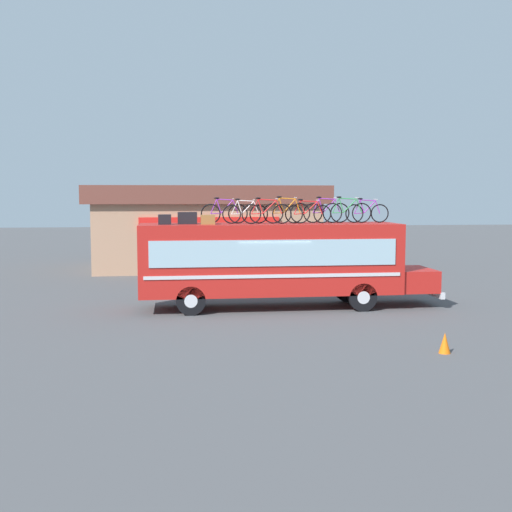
# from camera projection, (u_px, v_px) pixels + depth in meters

# --- Properties ---
(ground_plane) EXTENTS (120.00, 120.00, 0.00)m
(ground_plane) POSITION_uv_depth(u_px,v_px,m) (270.00, 308.00, 23.13)
(ground_plane) COLOR #4C4C4F
(bus) EXTENTS (10.77, 2.40, 3.05)m
(bus) POSITION_uv_depth(u_px,v_px,m) (276.00, 260.00, 22.99)
(bus) COLOR red
(bus) RESTS_ON ground
(luggage_bag_1) EXTENTS (0.44, 0.49, 0.34)m
(luggage_bag_1) POSITION_uv_depth(u_px,v_px,m) (165.00, 219.00, 22.20)
(luggage_bag_1) COLOR black
(luggage_bag_1) RESTS_ON bus
(luggage_bag_2) EXTENTS (0.67, 0.37, 0.42)m
(luggage_bag_2) POSITION_uv_depth(u_px,v_px,m) (187.00, 218.00, 22.44)
(luggage_bag_2) COLOR black
(luggage_bag_2) RESTS_ON bus
(luggage_bag_3) EXTENTS (0.48, 0.46, 0.33)m
(luggage_bag_3) POSITION_uv_depth(u_px,v_px,m) (208.00, 220.00, 22.28)
(luggage_bag_3) COLOR olive
(luggage_bag_3) RESTS_ON bus
(rooftop_bicycle_1) EXTENTS (1.68, 0.44, 0.94)m
(rooftop_bicycle_1) POSITION_uv_depth(u_px,v_px,m) (224.00, 213.00, 22.80)
(rooftop_bicycle_1) COLOR black
(rooftop_bicycle_1) RESTS_ON bus
(rooftop_bicycle_2) EXTENTS (1.64, 0.44, 0.89)m
(rooftop_bicycle_2) POSITION_uv_depth(u_px,v_px,m) (245.00, 213.00, 22.73)
(rooftop_bicycle_2) COLOR black
(rooftop_bicycle_2) RESTS_ON bus
(rooftop_bicycle_3) EXTENTS (1.80, 0.44, 0.94)m
(rooftop_bicycle_3) POSITION_uv_depth(u_px,v_px,m) (267.00, 213.00, 22.56)
(rooftop_bicycle_3) COLOR black
(rooftop_bicycle_3) RESTS_ON bus
(rooftop_bicycle_4) EXTENTS (1.72, 0.44, 0.98)m
(rooftop_bicycle_4) POSITION_uv_depth(u_px,v_px,m) (287.00, 212.00, 22.87)
(rooftop_bicycle_4) COLOR black
(rooftop_bicycle_4) RESTS_ON bus
(rooftop_bicycle_5) EXTENTS (1.70, 0.44, 0.88)m
(rooftop_bicycle_5) POSITION_uv_depth(u_px,v_px,m) (308.00, 213.00, 23.04)
(rooftop_bicycle_5) COLOR black
(rooftop_bicycle_5) RESTS_ON bus
(rooftop_bicycle_6) EXTENTS (1.74, 0.44, 0.96)m
(rooftop_bicycle_6) POSITION_uv_depth(u_px,v_px,m) (326.00, 212.00, 23.37)
(rooftop_bicycle_6) COLOR black
(rooftop_bicycle_6) RESTS_ON bus
(rooftop_bicycle_7) EXTENTS (1.83, 0.44, 0.97)m
(rooftop_bicycle_7) POSITION_uv_depth(u_px,v_px,m) (347.00, 212.00, 23.33)
(rooftop_bicycle_7) COLOR black
(rooftop_bicycle_7) RESTS_ON bus
(rooftop_bicycle_8) EXTENTS (1.64, 0.44, 0.91)m
(rooftop_bicycle_8) POSITION_uv_depth(u_px,v_px,m) (367.00, 212.00, 23.47)
(rooftop_bicycle_8) COLOR black
(rooftop_bicycle_8) RESTS_ON bus
(roadside_building) EXTENTS (12.76, 7.74, 4.55)m
(roadside_building) POSITION_uv_depth(u_px,v_px,m) (206.00, 226.00, 36.03)
(roadside_building) COLOR tan
(roadside_building) RESTS_ON ground
(traffic_cone) EXTENTS (0.30, 0.30, 0.54)m
(traffic_cone) POSITION_uv_depth(u_px,v_px,m) (445.00, 343.00, 16.50)
(traffic_cone) COLOR orange
(traffic_cone) RESTS_ON ground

